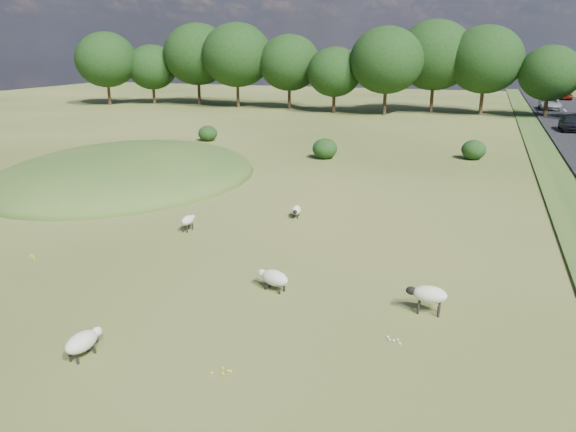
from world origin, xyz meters
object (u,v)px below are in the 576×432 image
object	(u,v)px
sheep_3	(82,342)
car_4	(565,95)
car_1	(570,123)
sheep_2	(429,294)
sheep_1	(188,220)
car_3	(550,104)
sheep_5	(274,278)
sheep_0	(296,210)

from	to	relation	value
sheep_3	car_4	world-z (taller)	car_4
car_1	car_4	bearing A→B (deg)	84.35
sheep_3	car_1	xyz separation A→B (m)	(18.12, 51.10, 0.53)
sheep_2	car_1	distance (m)	46.17
sheep_1	car_3	size ratio (longest dim) A/B	0.19
sheep_3	sheep_5	size ratio (longest dim) A/B	0.97
sheep_2	car_3	xyz separation A→B (m)	(9.31, 66.11, 0.34)
sheep_0	car_4	xyz separation A→B (m)	(20.51, 74.84, 0.54)
car_3	sheep_3	bearing A→B (deg)	-104.13
sheep_2	car_1	size ratio (longest dim) A/B	0.30
car_4	sheep_0	bearing A→B (deg)	74.67
car_3	sheep_0	bearing A→B (deg)	-106.25
car_1	car_4	distance (m)	38.57
sheep_2	sheep_0	bearing A→B (deg)	-49.03
sheep_3	car_4	xyz separation A→B (m)	(21.92, 89.48, 0.45)
sheep_1	car_4	distance (m)	82.33
sheep_2	car_3	distance (m)	66.76
sheep_5	car_1	world-z (taller)	car_1
sheep_1	car_3	xyz separation A→B (m)	(20.83, 61.06, 0.49)
sheep_0	sheep_5	distance (m)	8.94
sheep_0	car_3	size ratio (longest dim) A/B	0.20
sheep_1	sheep_5	size ratio (longest dim) A/B	0.75
sheep_1	car_3	bearing A→B (deg)	-17.34
sheep_2	car_4	distance (m)	84.63
sheep_5	sheep_1	bearing A→B (deg)	-20.85
sheep_2	car_4	bearing A→B (deg)	-98.11
car_3	sheep_1	bearing A→B (deg)	-108.84
sheep_1	sheep_3	xyz separation A→B (m)	(2.71, -10.92, -0.05)
car_4	sheep_5	bearing A→B (deg)	77.54
sheep_2	sheep_5	xyz separation A→B (m)	(-5.35, 0.07, -0.19)
car_1	sheep_5	bearing A→B (deg)	-107.99
sheep_5	car_1	xyz separation A→B (m)	(14.66, 45.16, 0.52)
sheep_0	sheep_3	size ratio (longest dim) A/B	0.81
sheep_3	car_1	world-z (taller)	car_1
sheep_2	car_3	world-z (taller)	car_3
sheep_0	car_1	bearing A→B (deg)	144.45
sheep_0	car_4	world-z (taller)	car_4
sheep_0	car_4	size ratio (longest dim) A/B	0.23
sheep_0	sheep_3	world-z (taller)	sheep_3
sheep_5	car_4	size ratio (longest dim) A/B	0.30
sheep_0	car_1	xyz separation A→B (m)	(16.71, 36.46, 0.62)
sheep_1	car_4	size ratio (longest dim) A/B	0.22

